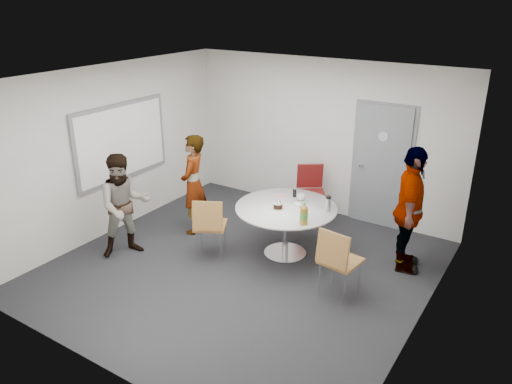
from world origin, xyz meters
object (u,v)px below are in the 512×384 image
Objects in this scene: table at (287,214)px; person_right at (409,210)px; door at (381,167)px; chair_far at (311,187)px; person_main at (193,184)px; chair_near_right at (337,257)px; whiteboard at (122,142)px; chair_near_left at (209,222)px; person_left at (124,205)px.

person_right is at bearing 19.58° from table.
door is 1.22m from chair_far.
door reaches higher than person_main.
door is 1.17× the size of person_right.
door is 1.29× the size of person_main.
table is at bearing 156.30° from chair_near_right.
whiteboard is 2.10m from chair_near_left.
person_main is (-2.77, 0.55, 0.22)m from chair_near_right.
chair_far is at bearing 114.67° from person_main.
chair_near_left is 0.98× the size of chair_near_right.
chair_near_right is at bearing -30.95° from table.
chair_far is at bearing 51.96° from person_right.
door is 1.97m from table.
person_right is at bearing 80.30° from person_main.
chair_near_left is 1.28m from person_left.
chair_near_right reaches higher than chair_near_left.
chair_near_right is at bearing -2.37° from whiteboard.
person_left reaches higher than chair_near_right.
chair_far reaches higher than chair_near_right.
person_main is at bearing 85.46° from person_right.
person_right reaches higher than table.
chair_near_left is at bearing -171.42° from chair_near_right.
person_main is at bearing 113.98° from chair_near_left.
whiteboard is 1.94× the size of chair_far.
whiteboard is (-3.56, -2.28, 0.42)m from door.
person_left is (-2.04, -1.25, 0.11)m from table.
table is at bearing 72.25° from person_main.
chair_near_left is 2.83m from person_right.
person_main reaches higher than chair_far.
chair_near_right is 2.42m from chair_far.
chair_near_left is 0.53× the size of person_right.
whiteboard is at bearing -170.10° from table.
chair_near_right is 1.36m from person_right.
person_left is (-2.79, -3.04, -0.24)m from door.
door is at bearing 18.69° from person_right.
whiteboard is 1.21× the size of person_left.
person_main is 1.04× the size of person_left.
person_right is (4.41, 1.06, -0.54)m from whiteboard.
person_right is at bearing 13.51° from whiteboard.
table is 1.54× the size of chair_near_right.
door reaches higher than chair_far.
person_main is at bearing -176.45° from table.
chair_near_left is 1.00m from person_main.
chair_near_left is 0.61× the size of person_left.
whiteboard is at bearing 78.54° from person_left.
chair_near_left is 0.58× the size of person_main.
person_right reaches higher than chair_far.
door is at bearing 27.94° from chair_near_left.
chair_near_right is 2.83m from person_main.
door is 4.25m from whiteboard.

